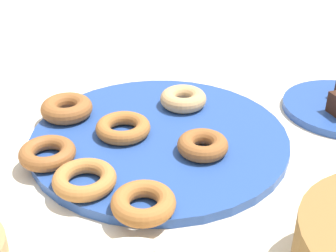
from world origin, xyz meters
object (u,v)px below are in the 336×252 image
donut_2 (47,153)px  donut_6 (123,128)px  donut_4 (203,145)px  donut_0 (67,108)px  donut_1 (143,203)px  donut_5 (84,179)px  donut_plate (159,138)px  donut_3 (183,99)px

donut_2 → donut_6: 0.13m
donut_4 → donut_6: (0.09, -0.11, -0.00)m
donut_0 → donut_1: (-0.01, 0.29, -0.00)m
donut_5 → donut_2: bearing=-72.8°
donut_plate → donut_5: donut_5 is taller
donut_6 → donut_1: bearing=74.5°
donut_3 → donut_4: bearing=71.4°
donut_0 → donut_6: (-0.06, 0.10, -0.00)m
donut_plate → donut_1: donut_1 is taller
donut_0 → donut_5: bearing=79.1°
donut_0 → donut_5: donut_0 is taller
donut_3 → donut_5: (0.24, 0.14, -0.00)m
donut_0 → donut_5: 0.21m
donut_3 → donut_5: donut_3 is taller
donut_1 → donut_5: donut_1 is taller
donut_4 → donut_5: (0.19, -0.00, -0.00)m
donut_0 → donut_3: (-0.20, 0.06, -0.00)m
donut_3 → donut_1: bearing=50.7°
donut_0 → donut_1: 0.29m
donut_2 → donut_4: 0.23m
donut_plate → donut_2: donut_2 is taller
donut_0 → donut_2: bearing=60.5°
donut_4 → donut_3: bearing=-108.6°
donut_1 → donut_2: 0.19m
donut_1 → donut_4: (-0.14, -0.08, 0.00)m
donut_plate → donut_2: (0.18, -0.01, 0.02)m
donut_3 → donut_5: size_ratio=0.95×
donut_1 → donut_3: 0.30m
donut_2 → donut_5: same height
donut_0 → donut_4: size_ratio=1.14×
donut_6 → donut_3: bearing=-163.1°
donut_4 → donut_0: bearing=-54.8°
donut_1 → donut_5: size_ratio=0.95×
donut_1 → donut_2: donut_1 is taller
donut_2 → donut_6: (-0.13, -0.02, 0.00)m
donut_1 → donut_6: 0.19m
donut_3 → donut_5: bearing=31.4°
donut_4 → donut_1: bearing=30.4°
donut_0 → donut_3: 0.21m
donut_0 → donut_2: donut_0 is taller
donut_4 → donut_5: size_ratio=0.89×
donut_0 → donut_5: (0.04, 0.21, -0.00)m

